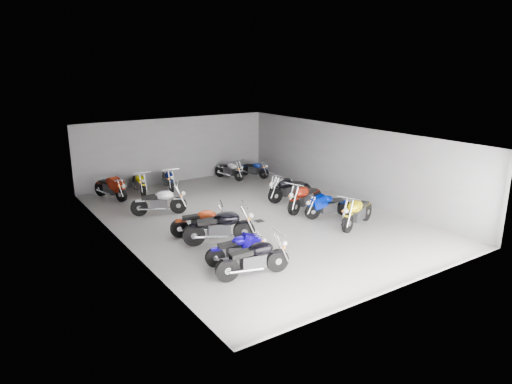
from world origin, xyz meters
TOP-DOWN VIEW (x-y plane):
  - ground at (0.00, 0.00)m, footprint 14.00×14.00m
  - wall_back at (0.00, 7.00)m, footprint 10.00×0.10m
  - wall_left at (-5.00, 0.00)m, footprint 0.10×14.00m
  - wall_right at (5.00, 0.00)m, footprint 0.10×14.00m
  - ceiling at (0.00, 0.00)m, footprint 10.00×14.00m
  - drain_grate at (0.00, -0.50)m, footprint 0.32×0.32m
  - motorcycle_left_a at (-2.73, -4.29)m, footprint 2.19×0.57m
  - motorcycle_left_b at (-2.67, -3.32)m, footprint 1.88×0.62m
  - motorcycle_left_c at (-2.32, -1.65)m, footprint 2.30×0.98m
  - motorcycle_left_d at (-2.51, -0.66)m, footprint 1.96×0.94m
  - motorcycle_left_f at (-2.81, 2.34)m, footprint 2.08×0.95m
  - motorcycle_right_b at (2.63, -2.96)m, footprint 2.22×0.95m
  - motorcycle_right_c at (2.46, -1.59)m, footprint 1.95×0.61m
  - motorcycle_right_d at (2.27, -0.42)m, footprint 2.22×0.84m
  - motorcycle_right_e at (2.60, 1.02)m, footprint 2.19×0.46m
  - motorcycle_right_f at (2.88, 1.96)m, footprint 1.83×0.78m
  - motorcycle_back_a at (-3.77, 5.58)m, footprint 0.84×2.10m
  - motorcycle_back_b at (-2.40, 5.82)m, footprint 0.46×2.05m
  - motorcycle_back_c at (-1.00, 5.76)m, footprint 0.55×2.00m
  - motorcycle_back_e at (2.42, 5.82)m, footprint 0.64×1.96m
  - motorcycle_back_f at (3.70, 5.47)m, footprint 0.78×1.76m

SIDE VIEW (x-z plane):
  - ground at x=0.00m, z-range 0.00..0.00m
  - drain_grate at x=0.00m, z-range 0.00..0.01m
  - motorcycle_back_f at x=3.70m, z-range 0.04..0.85m
  - motorcycle_right_f at x=2.88m, z-range 0.04..0.88m
  - motorcycle_left_b at x=-2.67m, z-range 0.04..0.88m
  - motorcycle_right_c at x=2.46m, z-range 0.04..0.91m
  - motorcycle_back_e at x=2.42m, z-range 0.04..0.92m
  - motorcycle_back_c at x=-1.00m, z-range 0.04..0.93m
  - motorcycle_back_b at x=-2.40m, z-range 0.04..0.94m
  - motorcycle_left_d at x=-2.51m, z-range 0.04..0.95m
  - motorcycle_back_a at x=-3.77m, z-range 0.04..1.00m
  - motorcycle_left_f at x=-2.81m, z-range 0.04..1.00m
  - motorcycle_right_e at x=2.60m, z-range 0.04..1.01m
  - motorcycle_left_a at x=-2.73m, z-range 0.04..1.01m
  - motorcycle_right_d at x=2.27m, z-range 0.05..1.05m
  - motorcycle_right_b at x=2.63m, z-range 0.05..1.06m
  - motorcycle_left_c at x=-2.32m, z-range 0.05..1.10m
  - wall_back at x=0.00m, z-range 0.00..3.20m
  - wall_left at x=-5.00m, z-range 0.00..3.20m
  - wall_right at x=5.00m, z-range 0.00..3.20m
  - ceiling at x=0.00m, z-range 3.20..3.24m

